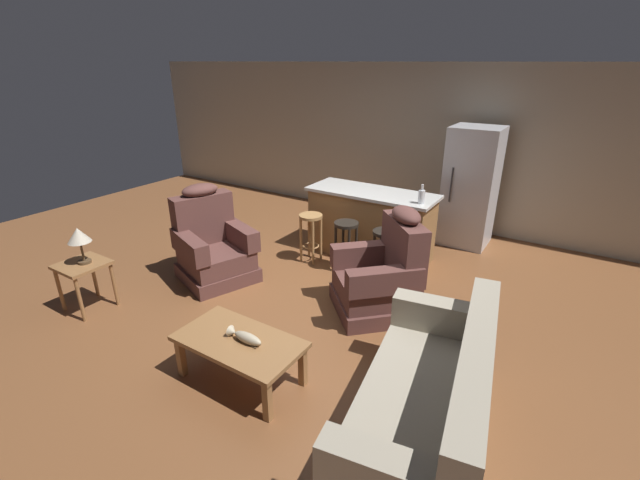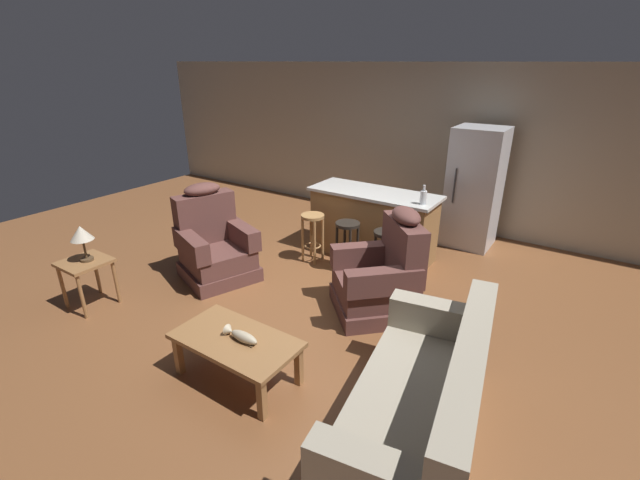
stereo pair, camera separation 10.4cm
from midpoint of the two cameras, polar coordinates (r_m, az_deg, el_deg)
ground_plane at (r=5.25m, az=0.50°, el=-7.05°), size 12.00×12.00×0.00m
back_wall at (r=7.48m, az=14.17°, el=12.02°), size 12.00×0.05×2.60m
coffee_table at (r=3.84m, az=-10.36°, el=-13.45°), size 1.10×0.60×0.42m
fish_figurine at (r=3.75m, az=-9.67°, el=-12.52°), size 0.34×0.10×0.10m
couch at (r=3.35m, az=14.49°, el=-20.68°), size 1.14×2.01×0.94m
recliner_near_lamp at (r=5.63m, az=-13.40°, el=-0.75°), size 1.08×1.08×1.20m
recliner_near_island at (r=4.76m, az=8.92°, el=-4.90°), size 1.19×1.19×1.20m
end_table at (r=5.43m, az=-28.26°, el=-3.41°), size 0.48×0.48×0.56m
table_lamp at (r=5.28m, az=-28.74°, el=0.62°), size 0.24×0.24×0.41m
kitchen_island at (r=6.11m, az=7.52°, el=2.16°), size 1.80×0.70×0.95m
bar_stool_left at (r=5.89m, az=-0.48°, el=1.48°), size 0.32×0.32×0.68m
bar_stool_middle at (r=5.61m, az=4.20°, el=0.33°), size 0.32×0.32×0.68m
bar_stool_right at (r=5.38m, az=9.32°, el=-0.94°), size 0.32×0.32×0.68m
refrigerator at (r=6.74m, az=20.29°, el=6.50°), size 0.70×0.69×1.76m
bottle_tall_green at (r=5.51m, az=14.14°, el=5.57°), size 0.08×0.08×0.25m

